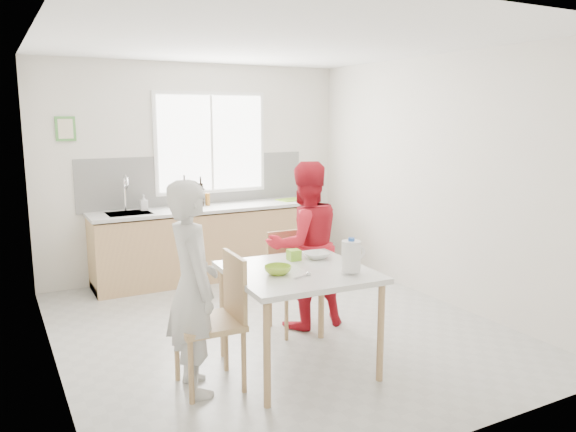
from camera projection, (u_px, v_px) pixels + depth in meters
name	position (u px, v px, depth m)	size (l,w,h in m)	color
ground	(277.00, 327.00, 5.50)	(4.50, 4.50, 0.00)	#B7B7B2
room_shell	(276.00, 160.00, 5.21)	(4.50, 4.50, 4.50)	silver
window	(211.00, 143.00, 7.23)	(1.50, 0.06, 1.30)	white
backsplash	(197.00, 180.00, 7.23)	(3.00, 0.02, 0.65)	white
picture_frame	(65.00, 129.00, 6.38)	(0.22, 0.03, 0.28)	#529C47
kitchen_counter	(206.00, 246.00, 7.12)	(2.84, 0.64, 1.37)	tan
dining_table	(298.00, 280.00, 4.50)	(1.14, 1.14, 0.84)	silver
chair_left	(218.00, 315.00, 4.24)	(0.49, 0.49, 1.02)	tan
chair_far	(293.00, 276.00, 5.41)	(0.46, 0.46, 0.95)	tan
person_white	(193.00, 288.00, 4.12)	(0.58, 0.38, 1.60)	silver
person_red	(305.00, 245.00, 5.43)	(0.79, 0.61, 1.62)	red
bowl_green	(278.00, 270.00, 4.35)	(0.21, 0.21, 0.07)	#95C32D
bowl_white	(316.00, 255.00, 4.82)	(0.22, 0.22, 0.05)	white
milk_jug	(352.00, 256.00, 4.34)	(0.21, 0.15, 0.26)	white
green_box	(294.00, 255.00, 4.76)	(0.10, 0.10, 0.09)	#82C72D
spoon	(301.00, 276.00, 4.25)	(0.01, 0.01, 0.16)	#A5A5AA
cutting_board	(291.00, 200.00, 7.60)	(0.35, 0.25, 0.01)	#82B82A
wine_bottle_a	(185.00, 194.00, 7.06)	(0.07, 0.07, 0.32)	black
wine_bottle_b	(201.00, 194.00, 7.06)	(0.07, 0.07, 0.30)	black
jar_amber	(208.00, 199.00, 7.12)	(0.06, 0.06, 0.16)	#915D1F
soap_bottle	(144.00, 203.00, 6.77)	(0.08, 0.09, 0.19)	#999999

